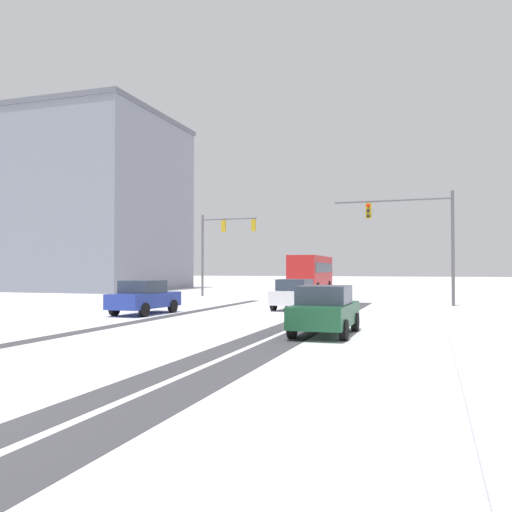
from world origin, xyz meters
TOP-DOWN VIEW (x-y plane):
  - wheel_track_left_lane at (2.87, 14.23)m, footprint 0.81×31.31m
  - wheel_track_right_lane at (4.03, 14.23)m, footprint 1.10×31.31m
  - wheel_track_center at (-3.29, 14.23)m, footprint 0.73×31.31m
  - traffic_signal_far_left at (-7.73, 34.45)m, footprint 4.66×0.43m
  - traffic_signal_near_right at (7.45, 26.53)m, footprint 6.66×0.39m
  - car_white_lead at (1.24, 22.87)m, footprint 1.97×4.17m
  - car_blue_second at (-4.89, 17.67)m, footprint 2.00×4.18m
  - car_dark_green_third at (4.86, 12.44)m, footprint 1.85×4.11m
  - bus_oncoming at (-2.85, 45.61)m, footprint 2.99×11.09m
  - office_building_far_left_block at (-30.18, 42.84)m, footprint 25.29×16.40m

SIDE VIEW (x-z plane):
  - wheel_track_left_lane at x=2.87m, z-range 0.00..0.01m
  - wheel_track_right_lane at x=4.03m, z-range 0.00..0.01m
  - wheel_track_center at x=-3.29m, z-range 0.00..0.01m
  - car_white_lead at x=1.24m, z-range 0.01..1.63m
  - car_blue_second at x=-4.89m, z-range 0.01..1.63m
  - car_dark_green_third at x=4.86m, z-range 0.01..1.63m
  - bus_oncoming at x=-2.85m, z-range 0.30..3.68m
  - traffic_signal_near_right at x=7.45m, z-range 1.21..7.71m
  - traffic_signal_far_left at x=-7.73m, z-range 1.33..7.83m
  - office_building_far_left_block at x=-30.18m, z-range 0.01..17.90m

